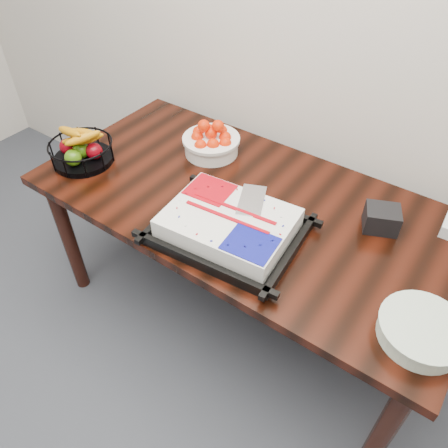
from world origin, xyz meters
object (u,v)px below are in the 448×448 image
Objects in this scene: table at (246,215)px; napkin_box at (381,219)px; plate_stack at (422,331)px; cake_tray at (229,226)px; fruit_basket at (81,150)px; tangerine_bowl at (211,139)px.

table is 14.29× the size of napkin_box.
cake_tray is at bearing 177.83° from plate_stack.
table is 6.83× the size of plate_stack.
plate_stack is (1.54, -0.04, -0.03)m from fruit_basket.
tangerine_bowl is 1.19m from plate_stack.
napkin_box is (0.50, 0.16, 0.13)m from table.
tangerine_bowl reaches higher than fruit_basket.
fruit_basket reaches higher than table.
fruit_basket is (-0.82, 0.01, 0.01)m from cake_tray.
plate_stack is (0.78, -0.24, 0.12)m from table.
plate_stack is at bearing -21.37° from tangerine_bowl.
tangerine_bowl is 0.93× the size of fruit_basket.
cake_tray is 0.56m from tangerine_bowl.
tangerine_bowl is at bearing 158.63° from plate_stack.
napkin_box is at bearing -2.45° from tangerine_bowl.
tangerine_bowl reaches higher than cake_tray.
cake_tray reaches higher than napkin_box.
fruit_basket reaches higher than cake_tray.
plate_stack is at bearing -55.08° from napkin_box.
cake_tray is at bearing -0.66° from fruit_basket.
table is 0.54m from napkin_box.
napkin_box reaches higher than plate_stack.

